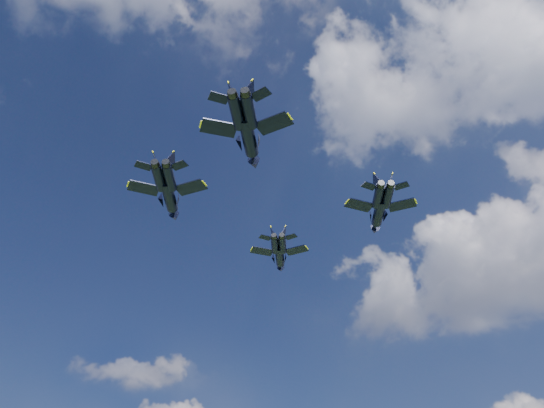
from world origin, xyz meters
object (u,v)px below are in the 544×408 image
at_px(jet_slot, 249,138).
at_px(jet_right, 379,213).
at_px(jet_left, 170,197).
at_px(jet_lead, 280,257).

bearing_deg(jet_slot, jet_right, 46.44).
bearing_deg(jet_right, jet_slot, -139.92).
relative_size(jet_left, jet_right, 1.14).
xyz_separation_m(jet_left, jet_slot, (20.72, -5.90, -2.39)).
bearing_deg(jet_lead, jet_right, -46.75).
bearing_deg(jet_slot, jet_left, 135.51).
bearing_deg(jet_lead, jet_slot, -94.38).
height_order(jet_left, jet_slot, jet_left).
height_order(jet_lead, jet_slot, jet_lead).
bearing_deg(jet_right, jet_lead, 130.54).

